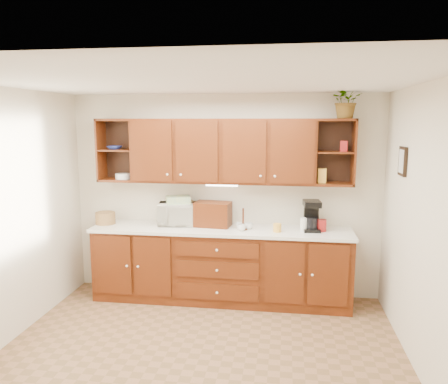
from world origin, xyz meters
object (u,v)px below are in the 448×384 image
(potted_plant, at_px, (347,100))
(microwave, at_px, (178,214))
(bread_box, at_px, (213,214))
(coffee_maker, at_px, (311,216))

(potted_plant, bearing_deg, microwave, 179.73)
(bread_box, relative_size, coffee_maker, 1.19)
(coffee_maker, distance_m, potted_plant, 1.43)
(coffee_maker, height_order, potted_plant, potted_plant)
(microwave, distance_m, coffee_maker, 1.68)
(microwave, relative_size, bread_box, 1.14)
(microwave, relative_size, coffee_maker, 1.36)
(bread_box, bearing_deg, coffee_maker, 4.30)
(potted_plant, bearing_deg, bread_box, -179.36)
(microwave, distance_m, potted_plant, 2.49)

